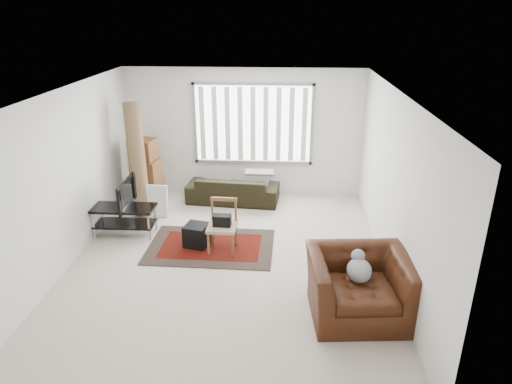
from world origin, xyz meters
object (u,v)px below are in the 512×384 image
(moving_boxes, at_px, (146,175))
(sofa, at_px, (233,185))
(armchair, at_px, (359,282))
(tv_stand, at_px, (124,215))
(side_chair, at_px, (222,224))

(moving_boxes, relative_size, sofa, 0.73)
(armchair, bearing_deg, tv_stand, 146.77)
(side_chair, distance_m, armchair, 2.57)
(tv_stand, height_order, moving_boxes, moving_boxes)
(sofa, height_order, armchair, armchair)
(moving_boxes, xyz_separation_m, armchair, (3.82, -3.45, -0.16))
(armchair, bearing_deg, moving_boxes, 132.85)
(moving_boxes, bearing_deg, armchair, -42.13)
(moving_boxes, height_order, side_chair, moving_boxes)
(armchair, bearing_deg, sofa, 114.19)
(moving_boxes, relative_size, side_chair, 1.56)
(moving_boxes, distance_m, side_chair, 2.59)
(side_chair, bearing_deg, tv_stand, 168.21)
(side_chair, height_order, armchair, armchair)
(tv_stand, bearing_deg, armchair, -28.21)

